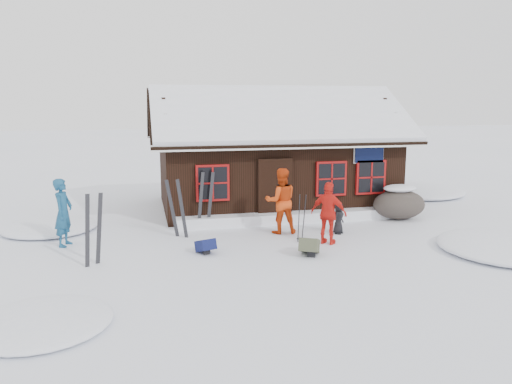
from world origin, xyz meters
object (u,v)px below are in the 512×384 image
at_px(skier_crouched, 339,218).
at_px(backpack_blue, 206,248).
at_px(boulder, 399,203).
at_px(ski_pair_left, 93,230).
at_px(ski_poles, 301,219).
at_px(skier_orange_left, 281,201).
at_px(skier_orange_right, 329,213).
at_px(backpack_olive, 309,249).
at_px(skier_teal, 63,212).

xyz_separation_m(skier_crouched, backpack_blue, (-4.05, -1.06, -0.33)).
bearing_deg(boulder, ski_pair_left, -164.12).
bearing_deg(backpack_blue, boulder, 1.75).
distance_m(ski_pair_left, ski_poles, 5.47).
height_order(skier_orange_left, boulder, skier_orange_left).
relative_size(skier_orange_left, boulder, 1.10).
distance_m(skier_orange_right, backpack_olive, 1.37).
bearing_deg(ski_poles, skier_crouched, 22.91).
xyz_separation_m(skier_orange_left, skier_crouched, (1.63, -0.46, -0.50)).
height_order(skier_crouched, backpack_olive, skier_crouched).
height_order(skier_orange_left, skier_crouched, skier_orange_left).
bearing_deg(ski_poles, ski_pair_left, -171.61).
bearing_deg(backpack_blue, ski_pair_left, 168.73).
relative_size(skier_teal, skier_crouched, 1.96).
xyz_separation_m(boulder, ski_poles, (-4.00, -1.88, 0.13)).
xyz_separation_m(ski_pair_left, backpack_blue, (2.68, 0.30, -0.70)).
height_order(skier_crouched, boulder, boulder).
relative_size(skier_orange_right, backpack_blue, 3.32).
bearing_deg(backpack_olive, skier_crouched, 76.64).
relative_size(skier_orange_left, ski_pair_left, 1.09).
bearing_deg(skier_orange_right, backpack_olive, 86.43).
bearing_deg(boulder, backpack_olive, -143.34).
bearing_deg(skier_crouched, backpack_olive, -174.98).
bearing_deg(skier_orange_left, ski_pair_left, 23.16).
bearing_deg(boulder, ski_poles, -154.83).
distance_m(skier_crouched, boulder, 2.98).
bearing_deg(backpack_blue, skier_orange_right, -15.98).
bearing_deg(skier_orange_left, backpack_olive, 96.44).
bearing_deg(backpack_blue, ski_poles, -7.39).
height_order(skier_teal, skier_crouched, skier_teal).
height_order(skier_orange_left, backpack_blue, skier_orange_left).
relative_size(ski_poles, backpack_blue, 2.66).
bearing_deg(ski_poles, backpack_olive, -98.69).
bearing_deg(ski_pair_left, backpack_olive, -34.48).
relative_size(backpack_blue, backpack_olive, 0.83).
distance_m(skier_teal, ski_pair_left, 2.06).
xyz_separation_m(skier_orange_left, ski_pair_left, (-5.10, -1.82, -0.13)).
xyz_separation_m(skier_crouched, backpack_olive, (-1.52, -1.80, -0.30)).
bearing_deg(skier_orange_right, skier_teal, 29.35).
xyz_separation_m(ski_poles, backpack_blue, (-2.72, -0.49, -0.51)).
bearing_deg(skier_teal, backpack_blue, -97.25).
height_order(skier_teal, skier_orange_left, skier_orange_left).
relative_size(skier_orange_right, backpack_olive, 2.77).
xyz_separation_m(skier_orange_left, backpack_olive, (0.11, -2.26, -0.80)).
height_order(ski_pair_left, ski_poles, ski_pair_left).
height_order(backpack_blue, backpack_olive, backpack_olive).
relative_size(ski_pair_left, backpack_blue, 3.44).
xyz_separation_m(skier_orange_right, skier_crouched, (0.69, 0.96, -0.39)).
height_order(boulder, backpack_olive, boulder).
height_order(skier_teal, skier_orange_right, skier_teal).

